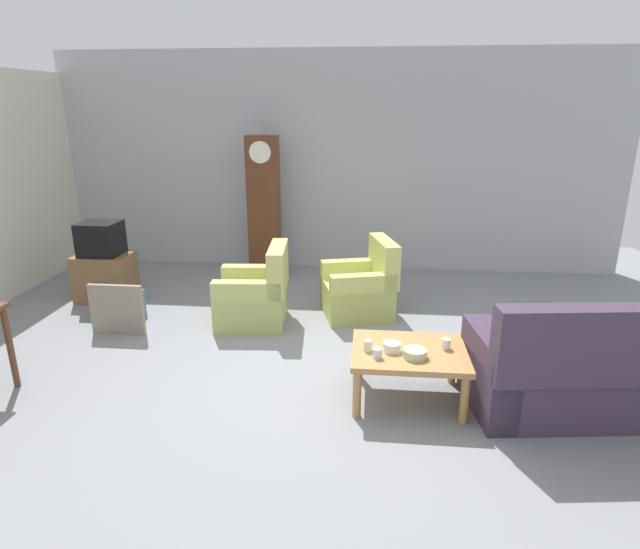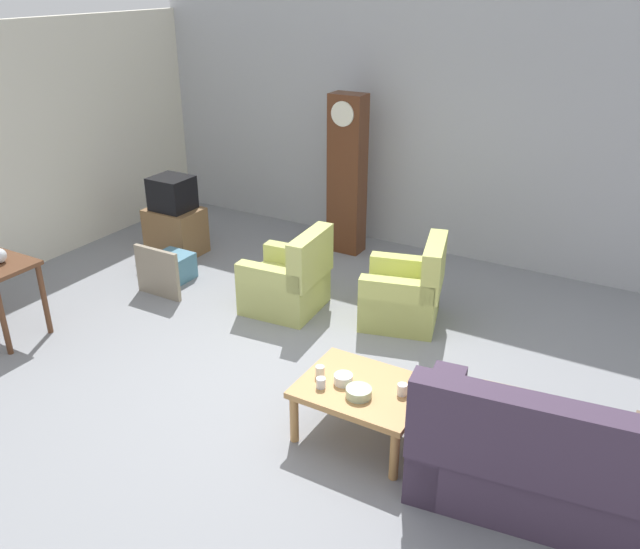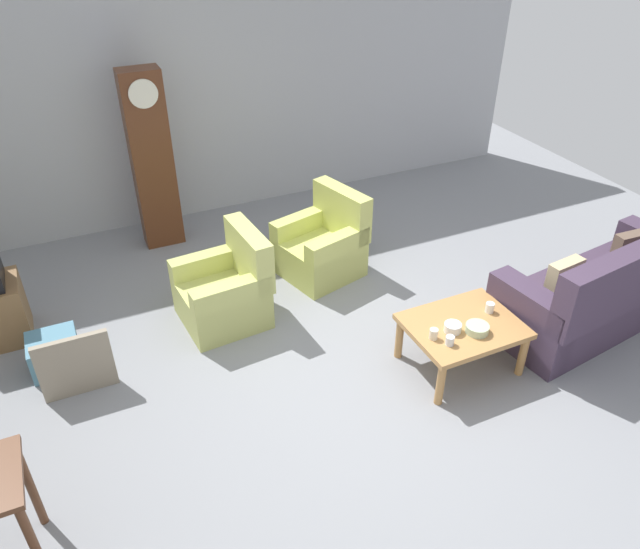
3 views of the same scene
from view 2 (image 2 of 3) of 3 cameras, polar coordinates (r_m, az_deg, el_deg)
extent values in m
plane|color=gray|center=(5.96, -2.59, -9.35)|extent=(10.40, 10.40, 0.00)
cube|color=#ADAFB5|center=(8.37, 10.80, 12.40)|extent=(8.40, 0.16, 3.20)
cube|color=#423347|center=(4.95, 20.92, -16.44)|extent=(2.19, 1.10, 0.44)
cube|color=#423347|center=(4.34, 21.69, -14.25)|extent=(2.11, 0.47, 0.60)
cube|color=#423347|center=(4.91, 10.08, -13.42)|extent=(0.34, 0.86, 0.68)
cube|color=#C6B284|center=(4.74, 15.86, -11.43)|extent=(0.37, 0.16, 0.36)
cube|color=#B7BC66|center=(7.11, -3.13, -1.44)|extent=(0.82, 0.82, 0.40)
cube|color=#B7BC66|center=(6.79, -0.83, 1.52)|extent=(0.24, 0.77, 0.52)
cube|color=#B7BC66|center=(7.31, -2.04, 0.20)|extent=(0.77, 0.22, 0.60)
cube|color=#B7BC66|center=(6.84, -4.33, -1.70)|extent=(0.77, 0.22, 0.60)
cube|color=#BFC663|center=(6.90, 7.01, -2.49)|extent=(0.93, 0.93, 0.40)
cube|color=#BFC663|center=(6.67, 9.93, 0.71)|extent=(0.37, 0.78, 0.52)
cube|color=#BFC663|center=(7.12, 7.41, -0.70)|extent=(0.78, 0.35, 0.60)
cube|color=#BFC663|center=(6.59, 6.66, -2.89)|extent=(0.78, 0.35, 0.60)
cube|color=#B27F47|center=(5.12, 3.74, -9.91)|extent=(0.96, 0.76, 0.05)
cylinder|color=#B27F47|center=(5.19, -2.27, -12.45)|extent=(0.07, 0.07, 0.41)
cylinder|color=#B27F47|center=(4.89, 6.51, -15.41)|extent=(0.07, 0.07, 0.41)
cylinder|color=#B27F47|center=(5.65, 1.27, -8.99)|extent=(0.07, 0.07, 0.41)
cylinder|color=#B27F47|center=(5.37, 9.38, -11.41)|extent=(0.07, 0.07, 0.41)
cylinder|color=#56331E|center=(6.86, -25.94, -3.51)|extent=(0.06, 0.06, 0.76)
cylinder|color=#56331E|center=(7.09, -22.93, -2.00)|extent=(0.06, 0.06, 0.76)
cube|color=#562D19|center=(8.34, 2.39, 8.63)|extent=(0.44, 0.28, 2.03)
cylinder|color=silver|center=(8.02, 1.97, 13.83)|extent=(0.30, 0.02, 0.30)
cube|color=brown|center=(8.69, -12.47, 3.74)|extent=(0.68, 0.52, 0.60)
cube|color=black|center=(8.52, -12.79, 6.94)|extent=(0.48, 0.44, 0.42)
cube|color=gray|center=(7.55, -14.00, 0.16)|extent=(0.60, 0.05, 0.57)
cube|color=teal|center=(7.98, -12.71, 0.66)|extent=(0.42, 0.40, 0.31)
cylinder|color=white|center=(5.01, 7.19, -9.92)|extent=(0.08, 0.08, 0.09)
cylinder|color=silver|center=(5.06, 0.08, -9.43)|extent=(0.07, 0.07, 0.08)
cylinder|color=beige|center=(5.17, 0.00, -8.47)|extent=(0.07, 0.07, 0.09)
cylinder|color=white|center=(5.11, 2.05, -9.10)|extent=(0.15, 0.15, 0.08)
cylinder|color=#B2C69E|center=(4.97, 3.40, -10.23)|extent=(0.20, 0.20, 0.07)
camera|label=1|loc=(2.37, -59.94, -12.25)|focal=29.56mm
camera|label=3|loc=(4.70, -57.02, 18.47)|focal=34.07mm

